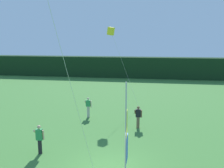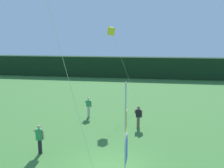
# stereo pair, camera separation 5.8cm
# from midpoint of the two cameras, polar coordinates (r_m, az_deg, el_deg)

# --- Properties ---
(distant_treeline) EXTENTS (80.00, 2.40, 3.39)m
(distant_treeline) POSITION_cam_midpoint_polar(r_m,az_deg,el_deg) (40.45, 6.27, 3.87)
(distant_treeline) COLOR black
(distant_treeline) RESTS_ON ground
(banner_flag) EXTENTS (0.06, 1.03, 4.65)m
(banner_flag) POSITION_cam_midpoint_polar(r_m,az_deg,el_deg) (10.85, 3.21, -11.94)
(banner_flag) COLOR #B7B7BC
(banner_flag) RESTS_ON ground
(person_mid_field) EXTENTS (0.55, 0.48, 1.67)m
(person_mid_field) POSITION_cam_midpoint_polar(r_m,az_deg,el_deg) (14.50, -16.68, -12.13)
(person_mid_field) COLOR black
(person_mid_field) RESTS_ON ground
(person_far_left) EXTENTS (0.55, 0.48, 1.66)m
(person_far_left) POSITION_cam_midpoint_polar(r_m,az_deg,el_deg) (20.13, -5.65, -5.30)
(person_far_left) COLOR #B7B2A3
(person_far_left) RESTS_ON ground
(person_far_right) EXTENTS (0.55, 0.48, 1.62)m
(person_far_right) POSITION_cam_midpoint_polar(r_m,az_deg,el_deg) (17.78, 6.03, -7.55)
(person_far_right) COLOR brown
(person_far_right) RESTS_ON ground
(kite_yellow_box_0) EXTENTS (3.00, 0.65, 7.39)m
(kite_yellow_box_0) POSITION_cam_midpoint_polar(r_m,az_deg,el_deg) (21.91, -0.33, 12.17)
(kite_yellow_box_0) COLOR brown
(kite_yellow_box_0) RESTS_ON ground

